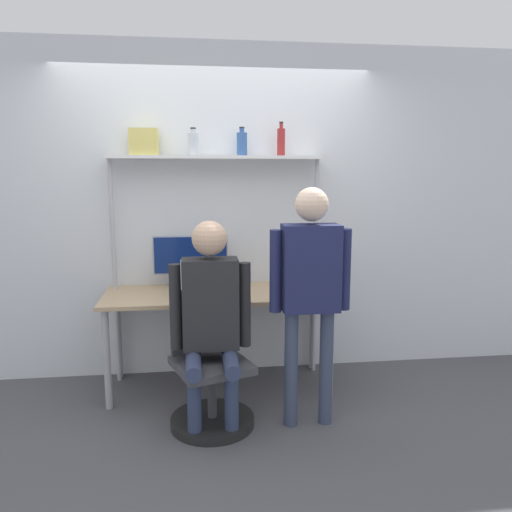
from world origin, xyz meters
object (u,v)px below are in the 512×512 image
object	(u,v)px
monitor	(191,258)
office_chair	(210,385)
storage_box	(144,142)
person_standing	(310,278)
laptop	(200,285)
bottle_clear	(193,144)
bottle_blue	(242,144)
cell_phone	(229,294)
bottle_red	(281,141)
person_seated	(211,309)

from	to	relation	value
monitor	office_chair	size ratio (longest dim) A/B	0.66
monitor	storage_box	size ratio (longest dim) A/B	2.79
monitor	person_standing	bearing A→B (deg)	-48.56
laptop	bottle_clear	bearing A→B (deg)	96.16
laptop	bottle_blue	size ratio (longest dim) A/B	1.33
cell_phone	bottle_red	xyz separation A→B (m)	(0.44, 0.29, 1.15)
laptop	office_chair	size ratio (longest dim) A/B	0.33
bottle_clear	monitor	bearing A→B (deg)	-148.15
monitor	bottle_clear	world-z (taller)	bottle_clear
laptop	cell_phone	size ratio (longest dim) A/B	1.96
laptop	person_seated	size ratio (longest dim) A/B	0.21
monitor	office_chair	xyz separation A→B (m)	(0.11, -0.78, -0.73)
storage_box	cell_phone	bearing A→B (deg)	-25.24
monitor	storage_box	distance (m)	0.96
bottle_blue	storage_box	size ratio (longest dim) A/B	1.03
laptop	storage_box	xyz separation A→B (m)	(-0.40, 0.27, 1.07)
monitor	bottle_clear	xyz separation A→B (m)	(0.04, 0.02, 0.89)
person_seated	person_standing	xyz separation A→B (m)	(0.64, -0.05, 0.20)
person_seated	bottle_red	xyz separation A→B (m)	(0.60, 0.85, 1.11)
monitor	storage_box	xyz separation A→B (m)	(-0.33, 0.02, 0.90)
laptop	bottle_clear	world-z (taller)	bottle_clear
monitor	laptop	distance (m)	0.30
person_seated	person_standing	distance (m)	0.67
office_chair	storage_box	xyz separation A→B (m)	(-0.45, 0.80, 1.64)
person_seated	storage_box	distance (m)	1.46
person_standing	storage_box	world-z (taller)	storage_box
bottle_clear	storage_box	size ratio (longest dim) A/B	0.99
office_chair	person_standing	world-z (taller)	person_standing
person_seated	bottle_clear	bearing A→B (deg)	95.81
cell_phone	person_standing	world-z (taller)	person_standing
monitor	laptop	xyz separation A→B (m)	(0.07, -0.24, -0.17)
monitor	cell_phone	world-z (taller)	monitor
person_standing	bottle_red	world-z (taller)	bottle_red
office_chair	bottle_clear	size ratio (longest dim) A/B	4.25
office_chair	bottle_blue	size ratio (longest dim) A/B	4.08
office_chair	person_seated	distance (m)	0.54
person_standing	bottle_blue	size ratio (longest dim) A/B	7.19
cell_phone	bottle_clear	bearing A→B (deg)	129.95
monitor	person_seated	distance (m)	0.85
monitor	laptop	size ratio (longest dim) A/B	2.03
office_chair	bottle_clear	bearing A→B (deg)	95.17
person_seated	bottle_red	world-z (taller)	bottle_red
monitor	person_seated	bearing A→B (deg)	-81.30
cell_phone	bottle_clear	xyz separation A→B (m)	(-0.24, 0.29, 1.13)
cell_phone	person_seated	size ratio (longest dim) A/B	0.11
office_chair	bottle_red	size ratio (longest dim) A/B	3.41
bottle_red	bottle_clear	bearing A→B (deg)	180.00
bottle_clear	bottle_red	size ratio (longest dim) A/B	0.80
laptop	cell_phone	world-z (taller)	laptop
person_standing	bottle_blue	distance (m)	1.31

